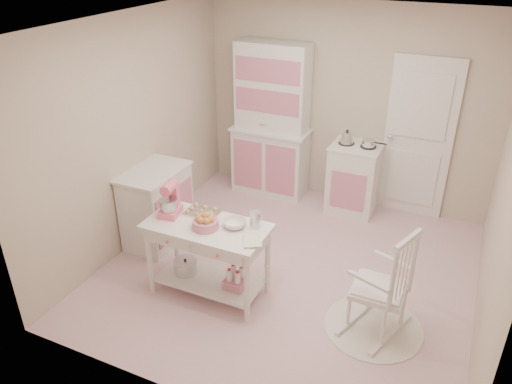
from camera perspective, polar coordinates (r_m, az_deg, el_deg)
room_shell at (r=4.76m, az=4.41°, el=7.27°), size 3.84×3.84×2.62m
door at (r=6.51m, az=18.05°, el=5.77°), size 0.82×0.05×2.04m
hutch at (r=6.75m, az=1.72°, el=8.10°), size 1.06×0.50×2.08m
stove at (r=6.59m, az=11.12°, el=1.59°), size 0.62×0.57×0.92m
base_cabinet at (r=5.91m, az=-11.26°, el=-1.63°), size 0.54×0.84×0.92m
lace_rug at (r=4.97m, az=13.25°, el=-14.78°), size 0.92×0.92×0.01m
rocking_chair at (r=4.63m, az=13.98°, el=-9.79°), size 0.69×0.84×1.10m
work_table at (r=5.04m, az=-5.46°, el=-7.66°), size 1.20×0.60×0.80m
stand_mixer at (r=4.95m, az=-9.87°, el=-0.89°), size 0.25×0.31×0.34m
cookie_tray at (r=5.01m, az=-6.14°, el=-2.34°), size 0.34×0.24×0.02m
bread_basket at (r=4.75m, az=-5.78°, el=-3.65°), size 0.25×0.25×0.09m
mixing_bowl at (r=4.75m, az=-2.48°, el=-3.66°), size 0.22×0.22×0.07m
metal_pitcher at (r=4.72m, az=-0.10°, el=-3.16°), size 0.10×0.10×0.17m
recipe_book at (r=4.54m, az=-1.47°, el=-5.64°), size 0.25×0.27×0.02m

